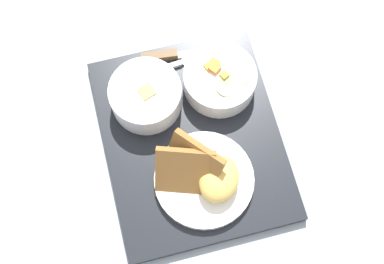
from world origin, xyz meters
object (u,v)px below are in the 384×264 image
(bowl_soup, at_px, (146,95))
(spoon, at_px, (176,64))
(knife, at_px, (170,55))
(bowl_salad, at_px, (220,79))
(plate_main, at_px, (204,177))

(bowl_soup, bearing_deg, spoon, 134.88)
(spoon, bearing_deg, knife, 99.87)
(bowl_salad, bearing_deg, knife, -133.47)
(bowl_soup, bearing_deg, plate_main, 24.65)
(bowl_soup, height_order, plate_main, plate_main)
(bowl_salad, relative_size, knife, 0.70)
(bowl_soup, distance_m, spoon, 0.10)
(plate_main, xyz_separation_m, spoon, (-0.23, -0.01, -0.02))
(bowl_soup, relative_size, knife, 0.69)
(bowl_soup, distance_m, plate_main, 0.18)
(bowl_salad, bearing_deg, plate_main, -19.71)
(bowl_soup, xyz_separation_m, plate_main, (0.16, 0.08, -0.01))
(bowl_salad, height_order, bowl_soup, bowl_soup)
(plate_main, bearing_deg, bowl_soup, -155.35)
(bowl_soup, bearing_deg, bowl_salad, 94.03)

